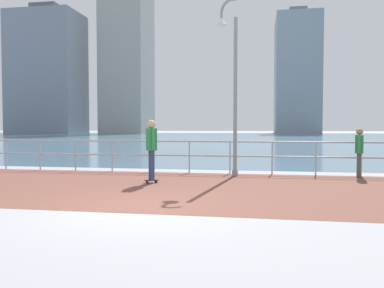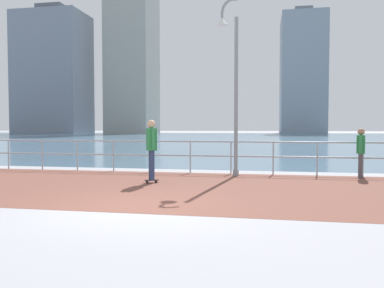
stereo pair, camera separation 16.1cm
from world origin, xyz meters
name	(u,v)px [view 1 (the left image)]	position (x,y,z in m)	size (l,w,h in m)	color
ground	(239,140)	(0.00, 40.00, 0.00)	(220.00, 220.00, 0.00)	#9E9EA3
brick_paving	(168,187)	(0.00, 2.63, 0.00)	(28.00, 6.42, 0.01)	brown
harbor_water	(243,138)	(0.00, 50.84, 0.00)	(180.00, 88.00, 0.00)	slate
waterfront_railing	(189,151)	(0.00, 5.84, 0.77)	(25.25, 0.06, 1.11)	#9EADB7
lamppost	(231,78)	(1.48, 5.14, 3.13)	(0.70, 0.62, 5.66)	gray
skateboarder	(151,145)	(-0.62, 3.23, 1.07)	(0.40, 0.52, 1.78)	black
bystander	(359,149)	(5.45, 5.49, 0.90)	(0.32, 0.55, 1.54)	#4C4C51
tower_steel	(127,52)	(-28.97, 83.06, 19.62)	(10.34, 11.98, 40.91)	#939993
tower_beige	(297,75)	(11.66, 94.81, 14.67)	(10.61, 15.38, 31.00)	#8493A3
tower_brick	(47,73)	(-46.80, 77.63, 14.22)	(15.82, 10.89, 30.10)	slate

